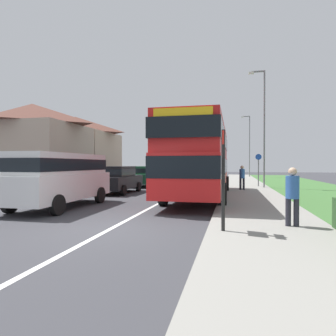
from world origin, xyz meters
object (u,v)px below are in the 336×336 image
object	(u,v)px
pedestrian_walking_away	(242,176)
street_lamp_mid	(263,122)
double_decker_bus	(201,157)
bus_stop_sign	(223,173)
street_lamp_far	(249,143)
parked_van_white	(60,175)
parked_car_grey	(159,173)
parked_car_dark_green	(144,175)
pedestrian_at_stop	(292,194)
parked_car_black	(117,178)
cycle_route_sign	(258,169)

from	to	relation	value
pedestrian_walking_away	street_lamp_mid	xyz separation A→B (m)	(1.48, 2.24, 3.76)
double_decker_bus	bus_stop_sign	world-z (taller)	double_decker_bus
bus_stop_sign	street_lamp_far	size ratio (longest dim) A/B	0.32
parked_van_white	pedestrian_walking_away	xyz separation A→B (m)	(7.41, 8.76, -0.33)
parked_car_grey	parked_car_dark_green	bearing A→B (deg)	-88.77
parked_van_white	bus_stop_sign	bearing A→B (deg)	-26.30
parked_car_dark_green	pedestrian_at_stop	distance (m)	15.82
parked_car_dark_green	street_lamp_far	bearing A→B (deg)	64.19
parked_car_black	street_lamp_far	bearing A→B (deg)	69.13
cycle_route_sign	pedestrian_walking_away	bearing A→B (deg)	-111.42
parked_car_dark_green	bus_stop_sign	size ratio (longest dim) A/B	1.52
double_decker_bus	cycle_route_sign	bearing A→B (deg)	64.64
parked_van_white	pedestrian_at_stop	bearing A→B (deg)	-15.55
cycle_route_sign	street_lamp_far	size ratio (longest dim) A/B	0.31
street_lamp_far	parked_car_grey	bearing A→B (deg)	-124.25
pedestrian_walking_away	parked_car_dark_green	bearing A→B (deg)	161.78
bus_stop_sign	street_lamp_mid	world-z (taller)	street_lamp_mid
parked_car_dark_green	parked_car_grey	distance (m)	5.11
parked_car_grey	street_lamp_far	distance (m)	16.26
parked_car_grey	street_lamp_mid	distance (m)	11.04
pedestrian_at_stop	pedestrian_walking_away	xyz separation A→B (m)	(-0.94, 11.08, 0.00)
pedestrian_at_stop	parked_car_dark_green	bearing A→B (deg)	121.48
parked_car_grey	pedestrian_walking_away	xyz separation A→B (m)	(7.43, -7.52, 0.04)
pedestrian_walking_away	street_lamp_mid	world-z (taller)	street_lamp_mid
parked_van_white	street_lamp_mid	distance (m)	14.56
cycle_route_sign	parked_car_black	bearing A→B (deg)	-145.37
pedestrian_at_stop	street_lamp_mid	size ratio (longest dim) A/B	0.20
pedestrian_walking_away	pedestrian_at_stop	bearing A→B (deg)	-85.14
double_decker_bus	street_lamp_far	bearing A→B (deg)	81.47
street_lamp_far	bus_stop_sign	bearing A→B (deg)	-94.04
parked_car_dark_green	cycle_route_sign	bearing A→B (deg)	5.60
pedestrian_at_stop	parked_car_grey	bearing A→B (deg)	114.23
pedestrian_walking_away	bus_stop_sign	bearing A→B (deg)	-93.91
bus_stop_sign	pedestrian_walking_away	bearing A→B (deg)	86.09
parked_van_white	pedestrian_walking_away	world-z (taller)	parked_van_white
double_decker_bus	street_lamp_far	size ratio (longest dim) A/B	1.39
parked_car_dark_green	bus_stop_sign	world-z (taller)	bus_stop_sign
pedestrian_at_stop	double_decker_bus	bearing A→B (deg)	114.56
double_decker_bus	pedestrian_walking_away	size ratio (longest dim) A/B	6.75
street_lamp_mid	bus_stop_sign	bearing A→B (deg)	-99.18
parked_van_white	parked_car_dark_green	distance (m)	11.18
parked_car_black	parked_car_dark_green	bearing A→B (deg)	88.81
pedestrian_at_stop	bus_stop_sign	xyz separation A→B (m)	(-1.76, -0.93, 0.56)
parked_car_black	parked_car_dark_green	size ratio (longest dim) A/B	1.08
street_lamp_mid	street_lamp_far	world-z (taller)	street_lamp_mid
bus_stop_sign	cycle_route_sign	xyz separation A→B (m)	(2.10, 15.27, -0.11)
double_decker_bus	parked_car_black	bearing A→B (deg)	165.10
parked_van_white	double_decker_bus	bearing A→B (deg)	41.72
parked_car_dark_green	cycle_route_sign	size ratio (longest dim) A/B	1.57
parked_van_white	parked_car_black	xyz separation A→B (m)	(-0.02, 6.00, -0.40)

